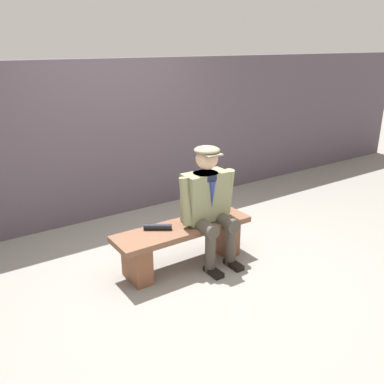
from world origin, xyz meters
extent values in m
plane|color=gray|center=(0.00, 0.00, 0.00)|extent=(30.00, 30.00, 0.00)
cube|color=brown|center=(0.00, 0.00, 0.42)|extent=(1.49, 0.42, 0.06)
cube|color=brown|center=(-0.54, 0.00, 0.19)|extent=(0.18, 0.36, 0.39)
cube|color=brown|center=(0.54, 0.00, 0.19)|extent=(0.18, 0.36, 0.39)
cube|color=gray|center=(-0.28, 0.00, 0.71)|extent=(0.48, 0.23, 0.52)
cylinder|color=#1E2338|center=(-0.28, 0.00, 0.94)|extent=(0.26, 0.26, 0.06)
cone|color=navy|center=(-0.28, 0.12, 0.77)|extent=(0.07, 0.07, 0.28)
sphere|color=#DBAD8C|center=(-0.28, 0.02, 1.13)|extent=(0.23, 0.23, 0.23)
ellipsoid|color=gray|center=(-0.28, 0.02, 1.21)|extent=(0.26, 0.26, 0.08)
cube|color=gray|center=(-0.28, 0.12, 1.18)|extent=(0.18, 0.10, 0.02)
cylinder|color=#474038|center=(-0.41, 0.14, 0.46)|extent=(0.15, 0.39, 0.15)
cylinder|color=#474038|center=(-0.41, 0.28, 0.23)|extent=(0.11, 0.11, 0.46)
cube|color=black|center=(-0.41, 0.34, 0.03)|extent=(0.10, 0.24, 0.05)
cylinder|color=gray|center=(-0.55, 0.04, 0.73)|extent=(0.11, 0.16, 0.50)
cylinder|color=#474038|center=(-0.15, 0.14, 0.46)|extent=(0.15, 0.39, 0.15)
cylinder|color=#474038|center=(-0.15, 0.28, 0.23)|extent=(0.11, 0.11, 0.46)
cube|color=black|center=(-0.15, 0.34, 0.03)|extent=(0.10, 0.24, 0.05)
cylinder|color=gray|center=(-0.01, 0.04, 0.73)|extent=(0.10, 0.17, 0.50)
cylinder|color=black|center=(0.26, -0.07, 0.48)|extent=(0.27, 0.21, 0.06)
cube|color=#534753|center=(0.00, -1.77, 1.02)|extent=(12.00, 0.24, 2.04)
camera|label=1|loc=(2.08, 3.26, 2.23)|focal=38.59mm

